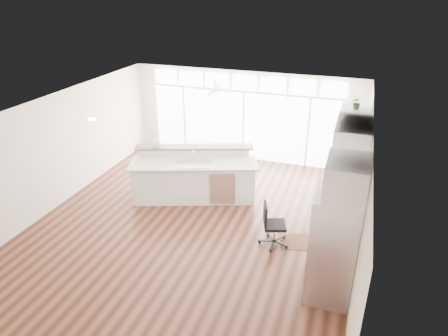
% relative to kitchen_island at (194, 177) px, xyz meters
% --- Properties ---
extents(floor, '(7.00, 8.00, 0.02)m').
position_rel_kitchen_island_xyz_m(floor, '(0.43, -1.03, -0.63)').
color(floor, '#3C1C12').
rests_on(floor, ground).
extents(ceiling, '(7.00, 8.00, 0.02)m').
position_rel_kitchen_island_xyz_m(ceiling, '(0.43, -1.03, 2.08)').
color(ceiling, white).
rests_on(ceiling, wall_back).
extents(wall_back, '(7.00, 0.04, 2.70)m').
position_rel_kitchen_island_xyz_m(wall_back, '(0.43, 2.97, 0.73)').
color(wall_back, white).
rests_on(wall_back, floor).
extents(wall_front, '(7.00, 0.04, 2.70)m').
position_rel_kitchen_island_xyz_m(wall_front, '(0.43, -5.03, 0.73)').
color(wall_front, white).
rests_on(wall_front, floor).
extents(wall_left, '(0.04, 8.00, 2.70)m').
position_rel_kitchen_island_xyz_m(wall_left, '(-3.07, -1.03, 0.73)').
color(wall_left, white).
rests_on(wall_left, floor).
extents(wall_right, '(0.04, 8.00, 2.70)m').
position_rel_kitchen_island_xyz_m(wall_right, '(3.93, -1.03, 0.73)').
color(wall_right, white).
rests_on(wall_right, floor).
extents(glass_wall, '(5.80, 0.06, 2.08)m').
position_rel_kitchen_island_xyz_m(glass_wall, '(0.43, 2.91, 0.43)').
color(glass_wall, white).
rests_on(glass_wall, wall_back).
extents(transom_row, '(5.90, 0.06, 0.40)m').
position_rel_kitchen_island_xyz_m(transom_row, '(0.43, 2.91, 1.76)').
color(transom_row, white).
rests_on(transom_row, wall_back).
extents(desk_window, '(0.04, 0.85, 0.85)m').
position_rel_kitchen_island_xyz_m(desk_window, '(3.89, -0.73, 0.93)').
color(desk_window, white).
rests_on(desk_window, wall_right).
extents(ceiling_fan, '(1.16, 1.16, 0.32)m').
position_rel_kitchen_island_xyz_m(ceiling_fan, '(-0.07, 1.77, 1.86)').
color(ceiling_fan, white).
rests_on(ceiling_fan, ceiling).
extents(recessed_lights, '(3.40, 3.00, 0.02)m').
position_rel_kitchen_island_xyz_m(recessed_lights, '(0.43, -0.83, 2.06)').
color(recessed_lights, silver).
rests_on(recessed_lights, ceiling).
extents(oven_cabinet, '(0.64, 1.20, 2.50)m').
position_rel_kitchen_island_xyz_m(oven_cabinet, '(3.60, 0.77, 0.63)').
color(oven_cabinet, white).
rests_on(oven_cabinet, floor).
extents(desk_nook, '(0.72, 1.30, 0.76)m').
position_rel_kitchen_island_xyz_m(desk_nook, '(3.56, -0.73, -0.24)').
color(desk_nook, white).
rests_on(desk_nook, floor).
extents(upper_cabinets, '(0.64, 1.30, 0.64)m').
position_rel_kitchen_island_xyz_m(upper_cabinets, '(3.60, -0.73, 1.73)').
color(upper_cabinets, white).
rests_on(upper_cabinets, wall_right).
extents(refrigerator, '(0.76, 0.90, 2.00)m').
position_rel_kitchen_island_xyz_m(refrigerator, '(3.54, -2.38, 0.38)').
color(refrigerator, silver).
rests_on(refrigerator, floor).
extents(fridge_cabinet, '(0.64, 0.90, 0.60)m').
position_rel_kitchen_island_xyz_m(fridge_cabinet, '(3.60, -2.38, 1.68)').
color(fridge_cabinet, white).
rests_on(fridge_cabinet, wall_right).
extents(framed_photos, '(0.06, 0.22, 0.80)m').
position_rel_kitchen_island_xyz_m(framed_photos, '(3.89, -0.11, 0.78)').
color(framed_photos, black).
rests_on(framed_photos, wall_right).
extents(kitchen_island, '(3.33, 2.15, 1.24)m').
position_rel_kitchen_island_xyz_m(kitchen_island, '(0.00, 0.00, 0.00)').
color(kitchen_island, white).
rests_on(kitchen_island, floor).
extents(rug, '(0.94, 0.78, 0.01)m').
position_rel_kitchen_island_xyz_m(rug, '(2.84, -1.02, -0.61)').
color(rug, '#3B1C13').
rests_on(rug, floor).
extents(office_chair, '(0.61, 0.59, 0.95)m').
position_rel_kitchen_island_xyz_m(office_chair, '(2.33, -1.26, -0.14)').
color(office_chair, black).
rests_on(office_chair, floor).
extents(fishbowl, '(0.32, 0.32, 0.24)m').
position_rel_kitchen_island_xyz_m(fishbowl, '(-1.03, 0.06, 0.74)').
color(fishbowl, silver).
rests_on(fishbowl, kitchen_island).
extents(monitor, '(0.10, 0.43, 0.35)m').
position_rel_kitchen_island_xyz_m(monitor, '(3.48, -0.73, 0.32)').
color(monitor, black).
rests_on(monitor, desk_nook).
extents(keyboard, '(0.13, 0.29, 0.01)m').
position_rel_kitchen_island_xyz_m(keyboard, '(3.31, -0.73, 0.15)').
color(keyboard, silver).
rests_on(keyboard, desk_nook).
extents(potted_plant, '(0.29, 0.31, 0.22)m').
position_rel_kitchen_island_xyz_m(potted_plant, '(3.60, 0.77, 1.99)').
color(potted_plant, '#2D5223').
rests_on(potted_plant, oven_cabinet).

